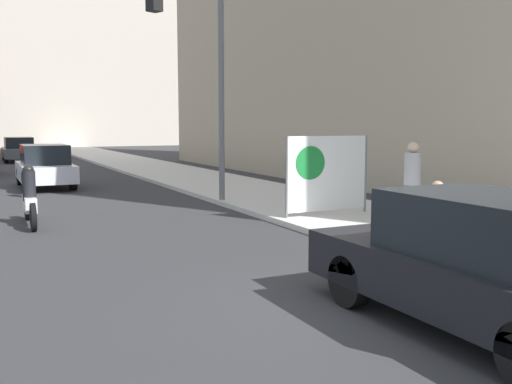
{
  "coord_description": "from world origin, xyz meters",
  "views": [
    {
      "loc": [
        -4.44,
        -5.21,
        2.22
      ],
      "look_at": [
        0.27,
        4.44,
        0.95
      ],
      "focal_mm": 40.0,
      "sensor_mm": 36.0,
      "label": 1
    }
  ],
  "objects_px": {
    "traffic_light_pole": "(199,53)",
    "parked_car_curbside": "(483,265)",
    "car_on_road_distant": "(19,149)",
    "motorcycle_on_road": "(30,200)",
    "seated_protester": "(439,215)",
    "jogger_on_sidewalk": "(412,183)",
    "car_on_road_nearest": "(45,166)",
    "protest_banner": "(327,173)"
  },
  "relations": [
    {
      "from": "protest_banner",
      "to": "traffic_light_pole",
      "type": "height_order",
      "value": "traffic_light_pole"
    },
    {
      "from": "car_on_road_distant",
      "to": "protest_banner",
      "type": "bearing_deg",
      "value": -79.13
    },
    {
      "from": "jogger_on_sidewalk",
      "to": "car_on_road_nearest",
      "type": "distance_m",
      "value": 13.6
    },
    {
      "from": "seated_protester",
      "to": "traffic_light_pole",
      "type": "height_order",
      "value": "traffic_light_pole"
    },
    {
      "from": "traffic_light_pole",
      "to": "car_on_road_nearest",
      "type": "relative_size",
      "value": 1.42
    },
    {
      "from": "parked_car_curbside",
      "to": "car_on_road_nearest",
      "type": "relative_size",
      "value": 1.0
    },
    {
      "from": "jogger_on_sidewalk",
      "to": "traffic_light_pole",
      "type": "relative_size",
      "value": 0.29
    },
    {
      "from": "seated_protester",
      "to": "protest_banner",
      "type": "distance_m",
      "value": 4.13
    },
    {
      "from": "seated_protester",
      "to": "car_on_road_distant",
      "type": "height_order",
      "value": "car_on_road_distant"
    },
    {
      "from": "traffic_light_pole",
      "to": "car_on_road_distant",
      "type": "bearing_deg",
      "value": 97.66
    },
    {
      "from": "car_on_road_distant",
      "to": "motorcycle_on_road",
      "type": "height_order",
      "value": "car_on_road_distant"
    },
    {
      "from": "traffic_light_pole",
      "to": "parked_car_curbside",
      "type": "relative_size",
      "value": 1.42
    },
    {
      "from": "car_on_road_distant",
      "to": "motorcycle_on_road",
      "type": "distance_m",
      "value": 23.83
    },
    {
      "from": "traffic_light_pole",
      "to": "car_on_road_nearest",
      "type": "distance_m",
      "value": 8.43
    },
    {
      "from": "motorcycle_on_road",
      "to": "seated_protester",
      "type": "bearing_deg",
      "value": -47.54
    },
    {
      "from": "protest_banner",
      "to": "traffic_light_pole",
      "type": "relative_size",
      "value": 0.37
    },
    {
      "from": "jogger_on_sidewalk",
      "to": "car_on_road_distant",
      "type": "bearing_deg",
      "value": -46.87
    },
    {
      "from": "car_on_road_nearest",
      "to": "car_on_road_distant",
      "type": "bearing_deg",
      "value": 89.52
    },
    {
      "from": "car_on_road_distant",
      "to": "jogger_on_sidewalk",
      "type": "bearing_deg",
      "value": -78.3
    },
    {
      "from": "traffic_light_pole",
      "to": "protest_banner",
      "type": "bearing_deg",
      "value": -58.87
    },
    {
      "from": "seated_protester",
      "to": "motorcycle_on_road",
      "type": "height_order",
      "value": "motorcycle_on_road"
    },
    {
      "from": "protest_banner",
      "to": "car_on_road_nearest",
      "type": "height_order",
      "value": "protest_banner"
    },
    {
      "from": "seated_protester",
      "to": "motorcycle_on_road",
      "type": "distance_m",
      "value": 8.63
    },
    {
      "from": "seated_protester",
      "to": "jogger_on_sidewalk",
      "type": "relative_size",
      "value": 0.67
    },
    {
      "from": "seated_protester",
      "to": "parked_car_curbside",
      "type": "bearing_deg",
      "value": -111.65
    },
    {
      "from": "jogger_on_sidewalk",
      "to": "seated_protester",
      "type": "bearing_deg",
      "value": 90.5
    },
    {
      "from": "car_on_road_nearest",
      "to": "parked_car_curbside",
      "type": "bearing_deg",
      "value": -81.22
    },
    {
      "from": "protest_banner",
      "to": "parked_car_curbside",
      "type": "xyz_separation_m",
      "value": [
        -2.5,
        -6.85,
        -0.36
      ]
    },
    {
      "from": "motorcycle_on_road",
      "to": "jogger_on_sidewalk",
      "type": "bearing_deg",
      "value": -31.0
    },
    {
      "from": "seated_protester",
      "to": "parked_car_curbside",
      "type": "xyz_separation_m",
      "value": [
        -2.04,
        -2.76,
        -0.0
      ]
    },
    {
      "from": "motorcycle_on_road",
      "to": "car_on_road_distant",
      "type": "bearing_deg",
      "value": 86.93
    },
    {
      "from": "parked_car_curbside",
      "to": "car_on_road_nearest",
      "type": "distance_m",
      "value": 17.31
    },
    {
      "from": "jogger_on_sidewalk",
      "to": "car_on_road_distant",
      "type": "relative_size",
      "value": 0.39
    },
    {
      "from": "traffic_light_pole",
      "to": "parked_car_curbside",
      "type": "xyz_separation_m",
      "value": [
        -0.57,
        -10.05,
        -3.34
      ]
    },
    {
      "from": "protest_banner",
      "to": "car_on_road_distant",
      "type": "height_order",
      "value": "protest_banner"
    },
    {
      "from": "jogger_on_sidewalk",
      "to": "protest_banner",
      "type": "relative_size",
      "value": 0.78
    },
    {
      "from": "jogger_on_sidewalk",
      "to": "traffic_light_pole",
      "type": "distance_m",
      "value": 6.61
    },
    {
      "from": "jogger_on_sidewalk",
      "to": "car_on_road_nearest",
      "type": "xyz_separation_m",
      "value": [
        -5.94,
        12.23,
        -0.27
      ]
    },
    {
      "from": "seated_protester",
      "to": "car_on_road_nearest",
      "type": "distance_m",
      "value": 15.08
    },
    {
      "from": "jogger_on_sidewalk",
      "to": "motorcycle_on_road",
      "type": "distance_m",
      "value": 8.28
    },
    {
      "from": "jogger_on_sidewalk",
      "to": "protest_banner",
      "type": "height_order",
      "value": "protest_banner"
    },
    {
      "from": "traffic_light_pole",
      "to": "motorcycle_on_road",
      "type": "relative_size",
      "value": 2.68
    }
  ]
}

